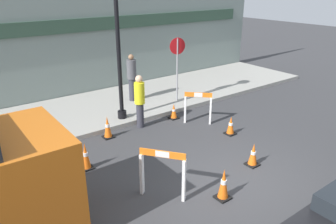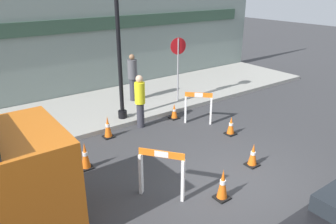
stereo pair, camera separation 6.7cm
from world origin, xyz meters
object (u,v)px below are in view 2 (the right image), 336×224
stop_sign (178,59)px  person_pedestrian (133,76)px  person_worker (140,100)px  streetlamp_post (117,15)px

stop_sign → person_pedestrian: (-1.34, 1.00, -0.63)m
stop_sign → person_worker: stop_sign is taller
person_worker → person_pedestrian: (0.91, 1.99, 0.16)m
person_pedestrian → person_worker: bearing=96.9°
person_worker → person_pedestrian: 2.20m
streetlamp_post → stop_sign: bearing=6.3°
stop_sign → person_pedestrian: size_ratio=1.34×
person_worker → person_pedestrian: bearing=156.3°
streetlamp_post → stop_sign: size_ratio=2.17×
streetlamp_post → person_pedestrian: (1.17, 1.28, -2.33)m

